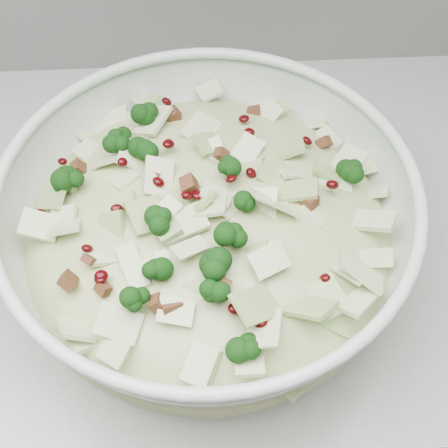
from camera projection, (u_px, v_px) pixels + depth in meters
counter at (239, 358)px, 1.13m from camera, size 3.60×0.60×0.90m
mixing_bowl at (208, 235)px, 0.64m from camera, size 0.50×0.50×0.16m
salad at (208, 219)px, 0.62m from camera, size 0.43×0.43×0.16m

